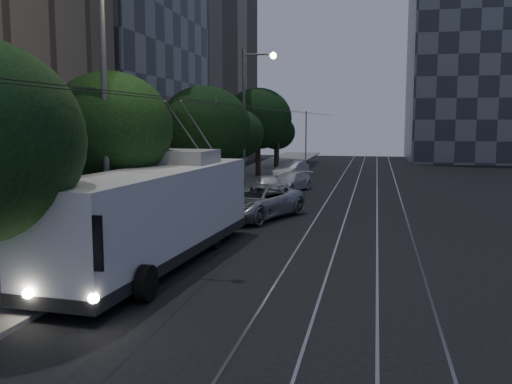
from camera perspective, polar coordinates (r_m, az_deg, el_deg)
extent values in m
plane|color=black|center=(20.48, 2.75, -6.65)|extent=(120.00, 120.00, 0.00)
cube|color=slate|center=(41.32, -3.10, 0.48)|extent=(5.00, 90.00, 0.15)
cube|color=gray|center=(40.04, 7.72, 0.11)|extent=(0.08, 90.00, 0.02)
cube|color=gray|center=(39.96, 9.78, 0.06)|extent=(0.08, 90.00, 0.02)
cube|color=gray|center=(39.93, 12.01, 0.00)|extent=(0.08, 90.00, 0.02)
cube|color=gray|center=(39.96, 14.08, -0.05)|extent=(0.08, 90.00, 0.02)
cylinder|color=black|center=(40.25, 1.92, 8.19)|extent=(0.02, 90.00, 0.02)
cylinder|color=black|center=(40.14, 2.91, 8.19)|extent=(0.02, 90.00, 0.02)
cylinder|color=slate|center=(30.87, -4.00, 3.65)|extent=(0.14, 0.14, 6.00)
cylinder|color=slate|center=(50.38, 2.26, 5.03)|extent=(0.14, 0.14, 6.00)
cylinder|color=slate|center=(70.17, 5.02, 5.61)|extent=(0.14, 0.14, 6.00)
cube|color=#32363F|center=(47.85, -16.57, 16.65)|extent=(14.00, 18.00, 26.00)
cube|color=gray|center=(66.60, -8.10, 17.59)|extent=(14.00, 22.00, 34.00)
cube|color=#32363F|center=(76.43, 23.60, 11.93)|extent=(22.00, 18.00, 24.00)
cube|color=white|center=(19.60, -9.95, -2.01)|extent=(3.34, 12.29, 2.89)
cube|color=black|center=(19.84, -9.87, -5.69)|extent=(3.38, 12.34, 0.35)
cube|color=black|center=(20.04, -9.42, -1.43)|extent=(3.24, 9.77, 1.06)
cube|color=black|center=(14.21, -19.09, -4.64)|extent=(2.28, 0.22, 1.32)
cube|color=black|center=(25.23, -4.86, 0.63)|extent=(2.08, 0.21, 1.01)
cube|color=#23D52B|center=(14.06, -19.24, -1.00)|extent=(1.62, 0.16, 0.32)
cube|color=gray|center=(22.24, -7.14, 3.53)|extent=(2.32, 2.36, 0.51)
sphere|color=white|center=(14.94, -21.85, -9.40)|extent=(0.26, 0.26, 0.26)
sphere|color=white|center=(14.08, -15.92, -10.17)|extent=(0.26, 0.26, 0.26)
cylinder|color=slate|center=(23.31, -7.03, 6.10)|extent=(0.06, 4.58, 2.31)
cylinder|color=slate|center=(23.12, -5.60, 6.11)|extent=(0.06, 4.58, 2.31)
cylinder|color=black|center=(16.99, -18.73, -8.16)|extent=(0.30, 1.01, 1.01)
cylinder|color=black|center=(15.90, -10.91, -8.96)|extent=(0.30, 1.01, 1.01)
cylinder|color=black|center=(22.73, -10.29, -4.06)|extent=(0.30, 1.01, 1.01)
cylinder|color=black|center=(21.92, -4.25, -4.38)|extent=(0.30, 1.01, 1.01)
cylinder|color=black|center=(24.50, -8.57, -3.21)|extent=(0.30, 1.01, 1.01)
cylinder|color=black|center=(23.76, -2.94, -3.46)|extent=(0.30, 1.01, 1.01)
imported|color=#ADB2B5|center=(28.53, -0.03, -0.98)|extent=(4.75, 6.64, 1.68)
imported|color=silver|center=(37.26, 1.23, 0.69)|extent=(2.62, 4.28, 1.36)
imported|color=silver|center=(39.79, 3.40, 1.05)|extent=(3.15, 4.82, 1.30)
imported|color=silver|center=(47.15, 3.50, 2.15)|extent=(2.61, 4.91, 1.54)
imported|color=silver|center=(55.11, 4.11, 2.73)|extent=(2.85, 4.00, 1.27)
cylinder|color=#30231B|center=(22.14, -14.08, -1.99)|extent=(0.44, 0.44, 2.89)
ellipsoid|color=black|center=(21.88, -14.34, 6.25)|extent=(4.61, 4.61, 4.15)
cylinder|color=#30231B|center=(33.11, -5.10, 0.82)|extent=(0.44, 0.44, 2.47)
ellipsoid|color=black|center=(32.91, -5.16, 6.41)|extent=(5.31, 5.31, 4.78)
cylinder|color=#30231B|center=(42.17, -1.98, 2.15)|extent=(0.44, 0.44, 2.38)
ellipsoid|color=black|center=(42.02, -1.99, 5.84)|extent=(4.07, 4.07, 3.67)
cylinder|color=#30231B|center=(49.05, 0.20, 3.14)|extent=(0.44, 0.44, 2.87)
ellipsoid|color=black|center=(48.92, 0.20, 7.36)|extent=(5.78, 5.78, 5.21)
cylinder|color=#30231B|center=(58.38, 2.03, 3.47)|extent=(0.44, 0.44, 2.23)
ellipsoid|color=black|center=(58.27, 2.04, 5.99)|extent=(3.87, 3.87, 3.48)
cylinder|color=slate|center=(19.95, -14.92, 8.86)|extent=(0.20, 0.20, 11.12)
cylinder|color=slate|center=(39.41, -1.22, 7.11)|extent=(0.20, 0.20, 9.68)
cylinder|color=slate|center=(39.43, 0.31, 13.60)|extent=(2.13, 0.12, 0.12)
sphere|color=#FBD88A|center=(39.23, 1.74, 13.48)|extent=(0.44, 0.44, 0.44)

